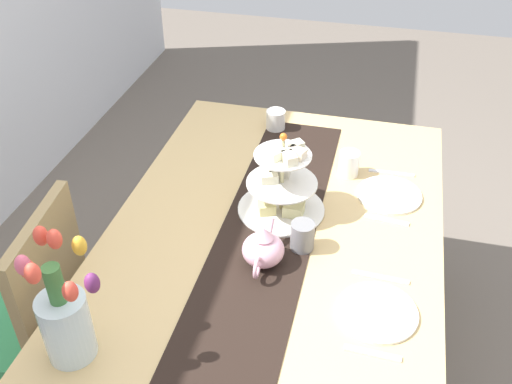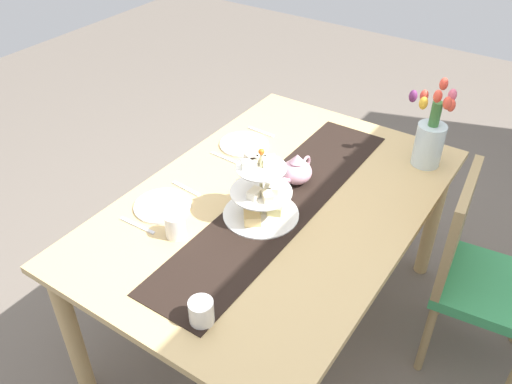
% 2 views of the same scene
% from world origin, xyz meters
% --- Properties ---
extents(ground_plane, '(8.00, 8.00, 0.00)m').
position_xyz_m(ground_plane, '(0.00, 0.00, 0.00)').
color(ground_plane, '#6B6056').
extents(dining_table, '(1.64, 1.09, 0.74)m').
position_xyz_m(dining_table, '(0.00, 0.00, 0.65)').
color(dining_table, tan).
rests_on(dining_table, ground_plane).
extents(chair_left, '(0.46, 0.46, 0.91)m').
position_xyz_m(chair_left, '(-0.34, 0.77, 0.50)').
color(chair_left, '#9C8254').
rests_on(chair_left, ground_plane).
extents(table_runner, '(1.42, 0.31, 0.00)m').
position_xyz_m(table_runner, '(0.00, 0.02, 0.75)').
color(table_runner, black).
rests_on(table_runner, dining_table).
extents(tiered_cake_stand, '(0.30, 0.30, 0.30)m').
position_xyz_m(tiered_cake_stand, '(0.11, -0.00, 0.84)').
color(tiered_cake_stand, beige).
rests_on(tiered_cake_stand, table_runner).
extents(teapot, '(0.24, 0.13, 0.14)m').
position_xyz_m(teapot, '(-0.16, 0.00, 0.80)').
color(teapot, '#E5A8BC').
rests_on(teapot, table_runner).
extents(tulip_vase, '(0.18, 0.20, 0.38)m').
position_xyz_m(tulip_vase, '(-0.61, 0.40, 0.88)').
color(tulip_vase, silver).
rests_on(tulip_vase, dining_table).
extents(cream_jug, '(0.08, 0.08, 0.08)m').
position_xyz_m(cream_jug, '(0.65, 0.14, 0.79)').
color(cream_jug, white).
rests_on(cream_jug, dining_table).
extents(dinner_plate_left, '(0.23, 0.23, 0.01)m').
position_xyz_m(dinner_plate_left, '(-0.29, -0.36, 0.75)').
color(dinner_plate_left, white).
rests_on(dinner_plate_left, dining_table).
extents(fork_left, '(0.02, 0.15, 0.01)m').
position_xyz_m(fork_left, '(-0.43, -0.36, 0.75)').
color(fork_left, silver).
rests_on(fork_left, dining_table).
extents(knife_left, '(0.02, 0.17, 0.01)m').
position_xyz_m(knife_left, '(-0.14, -0.36, 0.75)').
color(knife_left, silver).
rests_on(knife_left, dining_table).
extents(dinner_plate_right, '(0.23, 0.23, 0.01)m').
position_xyz_m(dinner_plate_right, '(0.28, -0.36, 0.75)').
color(dinner_plate_right, white).
rests_on(dinner_plate_right, dining_table).
extents(fork_right, '(0.03, 0.15, 0.01)m').
position_xyz_m(fork_right, '(0.14, -0.36, 0.75)').
color(fork_right, silver).
rests_on(fork_right, dining_table).
extents(knife_right, '(0.02, 0.17, 0.01)m').
position_xyz_m(knife_right, '(0.43, -0.36, 0.75)').
color(knife_right, silver).
rests_on(knife_right, dining_table).
extents(mug_grey, '(0.08, 0.08, 0.09)m').
position_xyz_m(mug_grey, '(-0.07, -0.10, 0.80)').
color(mug_grey, slate).
rests_on(mug_grey, table_runner).
extents(mug_white_text, '(0.08, 0.08, 0.09)m').
position_xyz_m(mug_white_text, '(0.39, -0.20, 0.79)').
color(mug_white_text, white).
rests_on(mug_white_text, dining_table).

